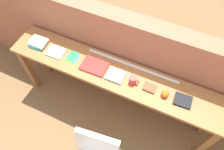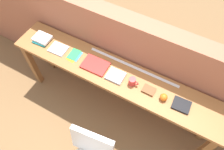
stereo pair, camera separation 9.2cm
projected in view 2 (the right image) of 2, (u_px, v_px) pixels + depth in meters
The scene contains 13 objects.
ground_plane at pixel (103, 124), 2.98m from camera, with size 40.00×40.00×0.00m, color brown.
brick_wall_back at pixel (127, 61), 2.70m from camera, with size 6.00×0.20×1.39m, color #9E5B42.
sideboard at pixel (114, 79), 2.50m from camera, with size 2.50×0.44×0.88m.
book_stack_leftmost at pixel (42, 39), 2.61m from camera, with size 0.21×0.18×0.05m.
magazine_cycling at pixel (58, 49), 2.56m from camera, with size 0.21×0.17×0.01m, color #9E9EA3.
pamphlet_pile_colourful at pixel (74, 55), 2.51m from camera, with size 0.14×0.19×0.01m.
book_open_centre at pixel (95, 65), 2.42m from camera, with size 0.29×0.21×0.02m, color red.
book_grey_hardcover at pixel (116, 76), 2.34m from camera, with size 0.19×0.17×0.03m, color #9E9EA3.
mug at pixel (132, 82), 2.27m from camera, with size 0.11×0.08×0.09m.
leather_journal_brown at pixel (149, 90), 2.25m from camera, with size 0.13×0.10×0.02m, color brown.
sports_ball_small at pixel (164, 97), 2.18m from camera, with size 0.08×0.08×0.08m, color orange.
book_repair_rightmost at pixel (181, 105), 2.16m from camera, with size 0.18×0.15×0.02m, color black.
ruler_metal_back_edge at pixel (133, 67), 2.42m from camera, with size 1.08×0.03×0.00m, color silver.
Camera 2 is at (0.62, -0.86, 2.87)m, focal length 35.00 mm.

